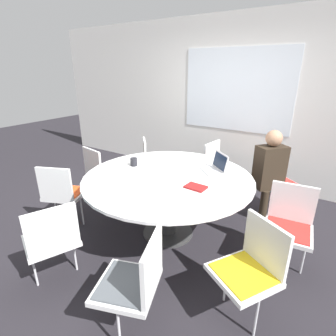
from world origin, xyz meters
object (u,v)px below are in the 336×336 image
at_px(chair_7, 251,265).
at_px(chair_8, 289,222).
at_px(chair_0, 280,179).
at_px(chair_2, 153,160).
at_px(chair_5, 52,237).
at_px(laptop, 215,166).
at_px(chair_3, 101,170).
at_px(chair_4, 63,191).
at_px(handbag, 124,182).
at_px(person_0, 270,169).
at_px(chair_1, 218,165).
at_px(spiral_notebook, 196,187).
at_px(coffee_cup, 134,162).
at_px(chair_6, 135,279).

relative_size(chair_7, chair_8, 1.00).
height_order(chair_0, chair_2, same).
distance_m(chair_5, chair_7, 1.69).
height_order(chair_5, laptop, laptop).
height_order(chair_3, chair_4, same).
relative_size(chair_0, chair_8, 1.00).
height_order(chair_4, handbag, chair_4).
xyz_separation_m(chair_4, chair_8, (2.43, 0.77, 0.00)).
relative_size(chair_5, laptop, 2.21).
bearing_deg(laptop, person_0, 88.90).
xyz_separation_m(chair_0, chair_1, (-0.89, 0.03, 0.00)).
bearing_deg(chair_2, chair_3, -67.79).
height_order(chair_8, spiral_notebook, chair_8).
distance_m(chair_0, chair_3, 2.50).
xyz_separation_m(chair_1, chair_7, (1.06, -1.89, 0.00)).
relative_size(chair_3, chair_8, 1.00).
relative_size(chair_1, coffee_cup, 8.47).
xyz_separation_m(chair_0, chair_3, (-2.25, -1.09, 0.00)).
bearing_deg(chair_7, chair_4, 30.08).
bearing_deg(laptop, chair_5, -75.71).
height_order(chair_0, chair_4, same).
height_order(chair_3, laptop, laptop).
relative_size(chair_6, chair_7, 1.00).
xyz_separation_m(chair_3, chair_6, (1.78, -1.36, 0.00)).
xyz_separation_m(chair_0, person_0, (-0.09, -0.24, 0.20)).
bearing_deg(chair_4, laptop, 10.25).
relative_size(chair_0, chair_5, 1.00).
xyz_separation_m(chair_2, handbag, (-0.38, -0.31, -0.36)).
distance_m(chair_2, chair_4, 1.52).
relative_size(chair_0, laptop, 2.21).
bearing_deg(chair_7, chair_2, -6.12).
distance_m(chair_4, person_0, 2.59).
distance_m(chair_1, chair_8, 1.62).
bearing_deg(handbag, person_0, 10.56).
height_order(chair_7, coffee_cup, coffee_cup).
bearing_deg(spiral_notebook, person_0, 66.92).
bearing_deg(handbag, laptop, -5.94).
bearing_deg(chair_6, chair_1, -10.22).
height_order(chair_8, laptop, laptop).
distance_m(chair_5, coffee_cup, 1.31).
height_order(chair_0, person_0, person_0).
bearing_deg(chair_2, spiral_notebook, 10.60).
bearing_deg(chair_1, chair_4, -26.98).
distance_m(chair_2, chair_6, 2.54).
bearing_deg(chair_0, chair_2, -39.82).
height_order(laptop, coffee_cup, laptop).
height_order(chair_0, handbag, chair_0).
xyz_separation_m(chair_5, person_0, (1.31, 2.24, 0.20)).
height_order(chair_3, person_0, person_0).
bearing_deg(coffee_cup, chair_2, 112.05).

